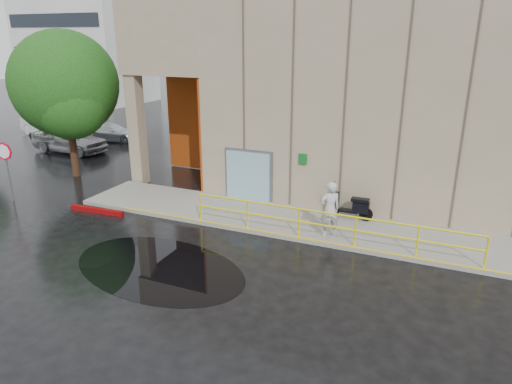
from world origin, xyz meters
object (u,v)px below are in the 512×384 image
car_b (47,125)px  car_c (110,132)px  red_curb (97,210)px  tree_near (66,89)px  car_a (70,139)px  scooter (351,199)px  person (330,209)px  stop_sign (5,159)px

car_b → car_c: 5.01m
red_curb → car_c: 13.43m
red_curb → tree_near: (-4.29, 3.47, 4.19)m
red_curb → car_a: car_a is taller
car_c → tree_near: size_ratio=0.58×
car_b → scooter: bearing=-91.4°
scooter → car_b: size_ratio=0.37×
car_a → car_b: 5.65m
person → scooter: person is taller
tree_near → scooter: bearing=-2.2°
car_c → red_curb: bearing=-159.9°
car_a → car_c: 3.42m
person → stop_sign: bearing=-30.9°
person → car_c: bearing=-66.1°
tree_near → person: bearing=-10.2°
stop_sign → car_c: 11.77m
red_curb → scooter: bearing=17.4°
car_b → car_c: car_b is taller
scooter → stop_sign: (-13.55, -3.31, 0.93)m
person → tree_near: bearing=-47.3°
stop_sign → car_c: stop_sign is taller
car_b → tree_near: size_ratio=0.68×
person → car_b: person is taller
car_b → stop_sign: bearing=-123.1°
scooter → tree_near: size_ratio=0.25×
tree_near → car_a: bearing=137.4°
person → car_a: bearing=-56.6°
stop_sign → car_b: bearing=144.6°
person → red_curb: bearing=-30.4°
red_curb → stop_sign: bearing=-175.0°
person → tree_near: tree_near is taller
person → car_a: size_ratio=0.41×
car_b → tree_near: tree_near is taller
stop_sign → tree_near: bearing=105.5°
car_b → car_c: bearing=-67.8°
person → car_c: size_ratio=0.48×
red_curb → car_c: car_c is taller
car_c → scooter: bearing=-131.3°
red_curb → car_a: 11.05m
car_a → car_b: car_a is taller
red_curb → tree_near: 6.93m
car_a → tree_near: bearing=-131.2°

